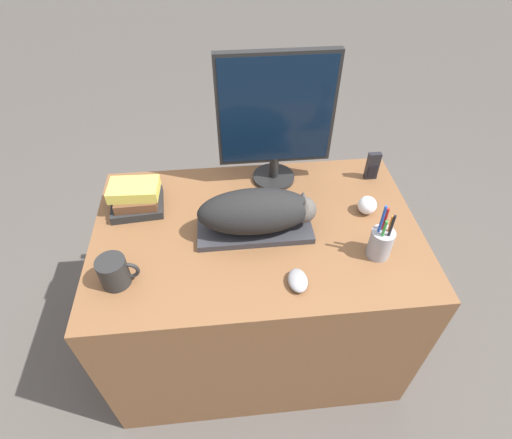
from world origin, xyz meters
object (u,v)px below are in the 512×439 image
Objects in this scene: keyboard at (255,230)px; baseball at (367,205)px; coffee_mug at (114,272)px; phone at (372,166)px; monitor at (276,116)px; computer_mouse at (298,280)px; book_stack at (136,197)px; pen_cup at (381,242)px; cat at (259,211)px.

keyboard is 5.86× the size of baseball.
coffee_mug is 1.05× the size of phone.
phone is at bearing -4.52° from monitor.
computer_mouse is at bearing -135.99° from baseball.
book_stack is (-0.84, 0.11, 0.02)m from baseball.
baseball is 0.57× the size of phone.
keyboard is 0.42m from baseball.
pen_cup is (0.85, 0.03, 0.01)m from coffee_mug.
keyboard is at bearing -152.44° from phone.
computer_mouse is (0.11, -0.24, 0.00)m from keyboard.
pen_cup reaches higher than book_stack.
monitor is (0.09, 0.29, 0.19)m from cat.
pen_cup is 1.08× the size of book_stack.
coffee_mug reaches higher than baseball.
phone reaches higher than coffee_mug.
phone is at bearing 27.56° from keyboard.
cat is 0.41m from pen_cup.
computer_mouse is at bearing -161.90° from pen_cup.
computer_mouse is 0.43m from baseball.
pen_cup is (0.29, 0.09, 0.04)m from computer_mouse.
computer_mouse is at bearing -127.90° from phone.
baseball is 0.85m from book_stack.
coffee_mug is 0.85m from pen_cup.
pen_cup is 3.13× the size of baseball.
keyboard is 0.48m from coffee_mug.
baseball is at bearing 8.73° from cat.
book_stack is (0.03, 0.35, 0.00)m from coffee_mug.
baseball is (0.42, 0.06, 0.02)m from keyboard.
cat is at bearing 0.00° from keyboard.
coffee_mug is (-0.55, -0.46, -0.24)m from monitor.
monitor is 4.35× the size of phone.
keyboard is 1.87× the size of pen_cup.
cat reaches higher than baseball.
monitor is 2.43× the size of pen_cup.
monitor reaches higher than baseball.
cat reaches higher than phone.
cat is 1.90× the size of pen_cup.
baseball is at bearing 15.12° from coffee_mug.
pen_cup is 0.88m from book_stack.
book_stack is at bearing 142.52° from computer_mouse.
computer_mouse is 0.67m from book_stack.
coffee_mug is 0.35m from book_stack.
book_stack is (-0.42, 0.17, 0.04)m from keyboard.
cat is 5.93× the size of baseball.
cat is 0.50m from coffee_mug.
keyboard is at bearing -180.00° from cat.
monitor reaches higher than keyboard.
baseball is (0.02, 0.20, -0.02)m from pen_cup.
coffee_mug is at bearing -94.52° from book_stack.
keyboard is at bearing 20.98° from coffee_mug.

